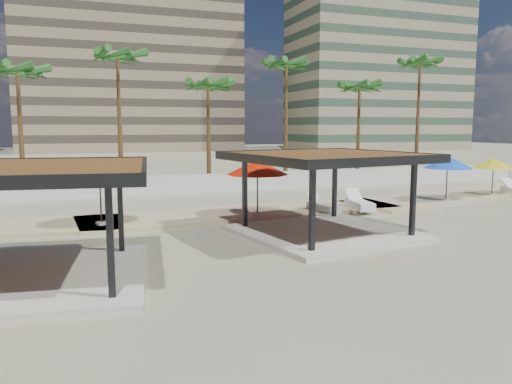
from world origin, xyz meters
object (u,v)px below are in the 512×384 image
at_px(pavilion_west, 28,213).
at_px(lounger_c, 323,207).
at_px(umbrella_c, 257,167).
at_px(lounger_b, 359,204).
at_px(pavilion_central, 325,186).

xyz_separation_m(pavilion_west, lounger_c, (12.73, 7.00, -1.58)).
relative_size(umbrella_c, lounger_b, 1.55).
height_order(pavilion_central, lounger_c, pavilion_central).
distance_m(pavilion_west, lounger_c, 14.61).
bearing_deg(umbrella_c, lounger_b, 0.56).
relative_size(pavilion_west, umbrella_c, 1.89).
height_order(lounger_b, lounger_c, lounger_b).
xyz_separation_m(lounger_b, lounger_c, (-2.06, -0.01, -0.02)).
bearing_deg(pavilion_west, lounger_b, 33.01).
height_order(umbrella_c, lounger_b, umbrella_c).
bearing_deg(lounger_c, umbrella_c, 81.09).
bearing_deg(lounger_c, lounger_b, -99.54).
relative_size(pavilion_west, lounger_b, 2.92).
bearing_deg(umbrella_c, pavilion_west, -143.08).
bearing_deg(pavilion_central, lounger_c, 53.33).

